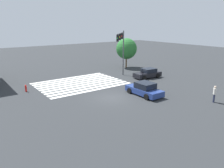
% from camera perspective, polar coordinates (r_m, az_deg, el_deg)
% --- Properties ---
extents(ground_plane, '(126.45, 126.45, 0.00)m').
position_cam_1_polar(ground_plane, '(24.68, 0.00, -3.57)').
color(ground_plane, '#2B2D30').
extents(crosswalk_markings, '(11.66, 8.20, 0.01)m').
position_cam_1_polar(crosswalk_markings, '(30.81, -8.24, 0.18)').
color(crosswalk_markings, silver).
rests_on(crosswalk_markings, ground_plane).
extents(traffic_signal_mast, '(5.29, 5.29, 7.03)m').
position_cam_1_polar(traffic_signal_mast, '(32.29, 2.52, 10.46)').
color(traffic_signal_mast, '#47474C').
rests_on(traffic_signal_mast, ground_plane).
extents(car_0, '(4.47, 2.24, 1.44)m').
position_cam_1_polar(car_0, '(33.98, 9.32, 2.73)').
color(car_0, black).
rests_on(car_0, ground_plane).
extents(car_1, '(2.22, 4.62, 1.53)m').
position_cam_1_polar(car_1, '(25.64, 8.45, -1.38)').
color(car_1, navy).
rests_on(car_1, ground_plane).
extents(pedestrian, '(0.41, 0.41, 1.81)m').
position_cam_1_polar(pedestrian, '(25.36, 25.21, -2.16)').
color(pedestrian, '#232842').
rests_on(pedestrian, ground_plane).
extents(tree_corner_a, '(3.86, 3.86, 5.49)m').
position_cam_1_polar(tree_corner_a, '(41.12, 3.80, 9.18)').
color(tree_corner_a, brown).
rests_on(tree_corner_a, ground_plane).
extents(fire_hydrant, '(0.22, 0.22, 0.86)m').
position_cam_1_polar(fire_hydrant, '(28.70, -21.58, -1.05)').
color(fire_hydrant, red).
rests_on(fire_hydrant, ground_plane).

